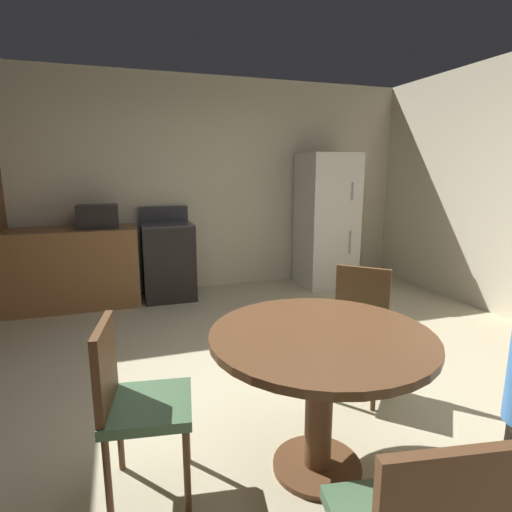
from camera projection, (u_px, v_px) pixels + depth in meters
name	position (u px, v px, depth m)	size (l,w,h in m)	color
ground_plane	(287.00, 401.00, 2.77)	(14.00, 14.00, 0.00)	beige
wall_back	(200.00, 185.00, 5.31)	(5.95, 0.12, 2.70)	beige
kitchen_counter	(53.00, 269.00, 4.58)	(1.84, 0.60, 0.90)	olive
oven_range	(168.00, 260.00, 4.97)	(0.60, 0.60, 1.10)	black
refrigerator	(326.00, 221.00, 5.48)	(0.68, 0.68, 1.76)	silver
microwave	(98.00, 216.00, 4.62)	(0.44, 0.32, 0.26)	black
dining_table	(320.00, 364.00, 2.03)	(1.11, 1.11, 0.76)	brown
chair_northeast	(358.00, 322.00, 2.85)	(0.57, 0.57, 0.87)	brown
chair_west	(133.00, 398.00, 1.90)	(0.45, 0.45, 0.87)	brown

